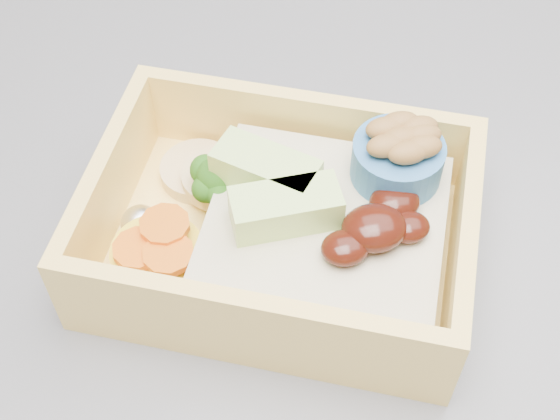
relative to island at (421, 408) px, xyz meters
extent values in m
cube|color=brown|center=(0.00, 0.00, -0.02)|extent=(1.20, 0.80, 0.88)
cube|color=#37373C|center=(0.00, 0.00, 0.44)|extent=(1.24, 0.84, 0.04)
cube|color=#FFD469|center=(-0.18, -0.08, 0.46)|extent=(0.24, 0.21, 0.01)
cube|color=#FFD469|center=(-0.15, -0.02, 0.49)|extent=(0.19, 0.09, 0.05)
cube|color=#FFD469|center=(-0.20, -0.14, 0.49)|extent=(0.19, 0.09, 0.05)
cube|color=#FFD469|center=(-0.09, -0.12, 0.49)|extent=(0.06, 0.12, 0.05)
cube|color=#FFD469|center=(-0.26, -0.04, 0.49)|extent=(0.06, 0.12, 0.05)
cube|color=tan|center=(-0.15, -0.09, 0.48)|extent=(0.16, 0.15, 0.03)
ellipsoid|color=black|center=(-0.13, -0.11, 0.51)|extent=(0.04, 0.04, 0.02)
ellipsoid|color=black|center=(-0.12, -0.09, 0.51)|extent=(0.03, 0.03, 0.01)
ellipsoid|color=black|center=(-0.15, -0.11, 0.51)|extent=(0.03, 0.03, 0.01)
ellipsoid|color=black|center=(-0.11, -0.11, 0.51)|extent=(0.03, 0.03, 0.01)
cube|color=#BFE879|center=(-0.17, -0.09, 0.51)|extent=(0.06, 0.03, 0.02)
cube|color=#BFE879|center=(-0.18, -0.06, 0.51)|extent=(0.06, 0.05, 0.02)
cylinder|color=#7EAE5D|center=(-0.21, -0.05, 0.48)|extent=(0.01, 0.01, 0.02)
sphere|color=#265F15|center=(-0.21, -0.05, 0.50)|extent=(0.02, 0.02, 0.02)
sphere|color=#265F15|center=(-0.20, -0.05, 0.49)|extent=(0.02, 0.02, 0.02)
sphere|color=#265F15|center=(-0.21, -0.04, 0.49)|extent=(0.02, 0.02, 0.02)
sphere|color=#265F15|center=(-0.21, -0.06, 0.49)|extent=(0.02, 0.02, 0.02)
sphere|color=#265F15|center=(-0.21, -0.05, 0.49)|extent=(0.02, 0.02, 0.02)
sphere|color=#265F15|center=(-0.20, -0.04, 0.49)|extent=(0.02, 0.02, 0.02)
cylinder|color=yellow|center=(-0.24, -0.09, 0.48)|extent=(0.05, 0.05, 0.02)
cylinder|color=orange|center=(-0.24, -0.08, 0.49)|extent=(0.03, 0.03, 0.00)
cylinder|color=orange|center=(-0.25, -0.09, 0.49)|extent=(0.03, 0.03, 0.00)
cylinder|color=orange|center=(-0.24, -0.09, 0.50)|extent=(0.03, 0.03, 0.00)
cylinder|color=orange|center=(-0.24, -0.08, 0.50)|extent=(0.03, 0.03, 0.00)
cylinder|color=tan|center=(-0.21, -0.02, 0.47)|extent=(0.04, 0.04, 0.01)
cylinder|color=tan|center=(-0.20, -0.03, 0.48)|extent=(0.04, 0.04, 0.01)
ellipsoid|color=white|center=(-0.18, -0.03, 0.48)|extent=(0.02, 0.02, 0.02)
ellipsoid|color=white|center=(-0.25, -0.06, 0.48)|extent=(0.02, 0.02, 0.02)
cylinder|color=#316CA9|center=(-0.11, -0.07, 0.51)|extent=(0.05, 0.05, 0.02)
ellipsoid|color=brown|center=(-0.11, -0.07, 0.53)|extent=(0.03, 0.02, 0.01)
ellipsoid|color=brown|center=(-0.10, -0.07, 0.53)|extent=(0.03, 0.02, 0.01)
ellipsoid|color=brown|center=(-0.12, -0.06, 0.53)|extent=(0.03, 0.02, 0.01)
ellipsoid|color=brown|center=(-0.11, -0.08, 0.53)|extent=(0.03, 0.02, 0.01)
ellipsoid|color=brown|center=(-0.12, -0.07, 0.53)|extent=(0.03, 0.02, 0.01)
ellipsoid|color=brown|center=(-0.10, -0.07, 0.53)|extent=(0.03, 0.02, 0.01)
ellipsoid|color=brown|center=(-0.11, -0.06, 0.53)|extent=(0.03, 0.02, 0.01)
ellipsoid|color=brown|center=(-0.10, -0.06, 0.53)|extent=(0.03, 0.02, 0.01)
camera|label=1|loc=(-0.22, -0.33, 0.82)|focal=50.00mm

